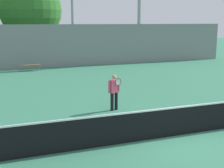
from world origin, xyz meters
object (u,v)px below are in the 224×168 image
at_px(tennis_net, 173,121).
at_px(tree_green_tall, 31,10).
at_px(bench_courtside_near, 29,65).
at_px(light_pole_far_right, 139,5).
at_px(tennis_player, 114,90).

relative_size(tennis_net, tree_green_tall, 1.49).
xyz_separation_m(tennis_net, bench_courtside_near, (-2.97, 16.00, -0.07)).
relative_size(bench_courtside_near, tree_green_tall, 0.23).
bearing_deg(tree_green_tall, light_pole_far_right, -27.29).
bearing_deg(tennis_player, light_pole_far_right, 45.08).
bearing_deg(tennis_player, tennis_net, -94.57).
bearing_deg(light_pole_far_right, bench_courtside_near, -170.97).
height_order(tennis_net, bench_courtside_near, tennis_net).
bearing_deg(light_pole_far_right, tennis_player, -119.22).
bearing_deg(tennis_player, tree_green_tall, 78.00).
xyz_separation_m(bench_courtside_near, tree_green_tall, (1.06, 6.27, 4.35)).
bearing_deg(tennis_player, bench_courtside_near, 84.65).
bearing_deg(tree_green_tall, tennis_player, -86.30).
relative_size(tennis_player, bench_courtside_near, 0.89).
height_order(tennis_net, light_pole_far_right, light_pole_far_right).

